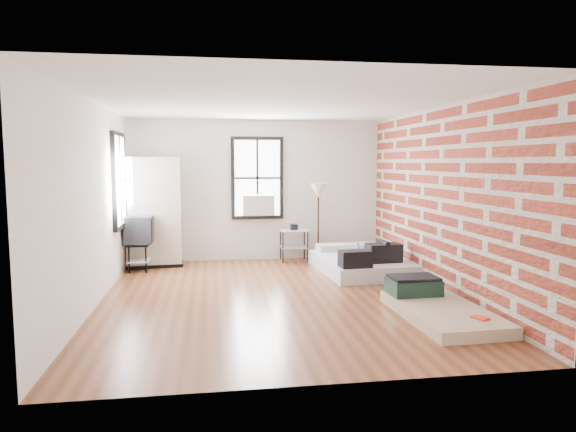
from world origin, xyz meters
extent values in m
plane|color=#562F16|center=(0.00, 0.00, 0.00)|extent=(6.00, 6.00, 0.00)
cube|color=silver|center=(0.00, 3.00, 1.40)|extent=(5.00, 0.01, 2.80)
cube|color=silver|center=(0.00, -3.00, 1.40)|extent=(5.00, 0.01, 2.80)
cube|color=silver|center=(-2.50, 0.00, 1.40)|extent=(0.01, 6.00, 2.80)
cube|color=maroon|center=(2.50, 0.00, 1.40)|extent=(0.02, 6.00, 2.80)
cube|color=white|center=(0.00, 0.00, 2.80)|extent=(5.00, 6.00, 0.01)
cube|color=white|center=(0.00, 2.95, 1.65)|extent=(0.90, 0.02, 1.50)
cube|color=black|center=(-0.48, 2.97, 1.65)|extent=(0.07, 0.08, 1.64)
cube|color=black|center=(0.48, 2.97, 1.65)|extent=(0.07, 0.08, 1.64)
cube|color=black|center=(0.00, 2.97, 2.44)|extent=(0.90, 0.08, 0.07)
cube|color=black|center=(0.00, 2.97, 0.86)|extent=(0.90, 0.08, 0.07)
cube|color=black|center=(0.00, 2.94, 1.65)|extent=(0.04, 0.02, 1.50)
cube|color=black|center=(0.00, 2.94, 1.65)|extent=(0.90, 0.02, 0.04)
cube|color=silver|center=(0.00, 2.83, 1.12)|extent=(0.62, 0.30, 0.40)
cube|color=white|center=(-2.45, 1.80, 1.65)|extent=(0.02, 0.90, 1.50)
cube|color=black|center=(-2.47, 1.32, 1.65)|extent=(0.08, 0.07, 1.64)
cube|color=black|center=(-2.47, 2.29, 1.65)|extent=(0.08, 0.07, 1.64)
cube|color=black|center=(-2.47, 1.80, 2.44)|extent=(0.08, 0.90, 0.07)
cube|color=black|center=(-2.47, 1.80, 0.86)|extent=(0.08, 0.90, 0.07)
cube|color=black|center=(-2.44, 1.80, 1.65)|extent=(0.02, 0.04, 1.50)
cube|color=black|center=(-2.44, 1.80, 1.65)|extent=(0.02, 0.90, 0.04)
cube|color=silver|center=(1.75, 1.52, 0.13)|extent=(1.60, 2.09, 0.26)
cube|color=silver|center=(1.38, 2.28, 0.33)|extent=(0.60, 0.41, 0.13)
cube|color=silver|center=(2.01, 2.32, 0.33)|extent=(0.60, 0.41, 0.13)
cube|color=black|center=(1.99, 1.06, 0.42)|extent=(0.60, 0.37, 0.31)
cylinder|color=black|center=(1.99, 1.06, 0.60)|extent=(0.11, 0.37, 0.08)
cube|color=black|center=(1.39, 0.70, 0.40)|extent=(0.52, 0.35, 0.27)
cylinder|color=#9FB2CD|center=(1.65, 1.46, 0.38)|extent=(0.07, 0.07, 0.23)
cylinder|color=#1759A5|center=(1.65, 1.46, 0.51)|extent=(0.04, 0.04, 0.03)
cube|color=beige|center=(1.95, -1.32, 0.07)|extent=(1.03, 1.87, 0.15)
cube|color=#16322A|center=(1.83, -0.65, 0.25)|extent=(0.69, 0.51, 0.21)
cube|color=black|center=(1.83, -0.65, 0.38)|extent=(0.65, 0.47, 0.04)
cube|color=red|center=(2.16, -1.85, 0.16)|extent=(0.18, 0.23, 0.02)
cube|color=black|center=(-2.00, 2.65, 0.03)|extent=(1.09, 0.69, 0.06)
cube|color=beige|center=(-2.00, 2.65, 1.06)|extent=(1.04, 0.64, 2.00)
cylinder|color=black|center=(0.46, 2.53, 0.31)|extent=(0.02, 0.02, 0.62)
cylinder|color=black|center=(0.95, 2.53, 0.31)|extent=(0.02, 0.02, 0.62)
cylinder|color=black|center=(0.46, 2.91, 0.31)|extent=(0.02, 0.02, 0.62)
cylinder|color=black|center=(0.95, 2.91, 0.31)|extent=(0.02, 0.02, 0.62)
cube|color=silver|center=(0.70, 2.72, 0.62)|extent=(0.56, 0.45, 0.02)
cube|color=silver|center=(0.70, 2.72, 0.28)|extent=(0.54, 0.43, 0.02)
cube|color=black|center=(0.70, 2.72, 0.68)|extent=(0.14, 0.20, 0.11)
cylinder|color=black|center=(1.18, 2.65, 0.01)|extent=(0.22, 0.22, 0.03)
cylinder|color=black|center=(1.18, 2.65, 0.69)|extent=(0.03, 0.03, 1.34)
cone|color=tan|center=(1.18, 2.65, 1.40)|extent=(0.33, 0.33, 0.30)
cylinder|color=black|center=(-2.38, 2.00, 0.24)|extent=(0.03, 0.03, 0.49)
cylinder|color=black|center=(-2.08, 1.99, 0.24)|extent=(0.03, 0.03, 0.49)
cylinder|color=black|center=(-2.36, 2.58, 0.24)|extent=(0.03, 0.03, 0.49)
cylinder|color=black|center=(-2.06, 2.57, 0.24)|extent=(0.03, 0.03, 0.49)
cube|color=black|center=(-2.22, 2.28, 0.49)|extent=(0.41, 0.72, 0.03)
cube|color=silver|center=(-2.22, 2.28, 0.20)|extent=(0.39, 0.70, 0.02)
cube|color=black|center=(-2.22, 2.28, 0.75)|extent=(0.51, 0.58, 0.49)
cube|color=black|center=(-1.98, 2.28, 0.75)|extent=(0.03, 0.47, 0.39)
camera|label=1|loc=(-0.93, -7.27, 1.96)|focal=32.00mm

